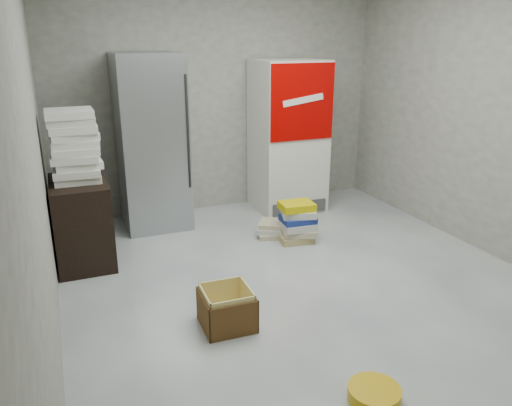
{
  "coord_description": "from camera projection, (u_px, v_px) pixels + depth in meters",
  "views": [
    {
      "loc": [
        -1.86,
        -3.28,
        2.06
      ],
      "look_at": [
        -0.25,
        0.7,
        0.62
      ],
      "focal_mm": 35.0,
      "sensor_mm": 36.0,
      "label": 1
    }
  ],
  "objects": [
    {
      "name": "steel_fridge",
      "position": [
        152.0,
        143.0,
        5.45
      ],
      "size": [
        0.7,
        0.72,
        1.9
      ],
      "color": "#ABAFB4",
      "rests_on": "ground"
    },
    {
      "name": "bucket_lid",
      "position": [
        374.0,
        394.0,
        2.95
      ],
      "size": [
        0.41,
        0.41,
        0.08
      ],
      "primitive_type": "cylinder",
      "rotation": [
        0.0,
        0.0,
        -0.39
      ],
      "color": "gold",
      "rests_on": "ground"
    },
    {
      "name": "supply_box_stack",
      "position": [
        75.0,
        146.0,
        4.46
      ],
      "size": [
        0.44,
        0.45,
        0.65
      ],
      "color": "white",
      "rests_on": "wood_shelf"
    },
    {
      "name": "coke_cooler",
      "position": [
        288.0,
        136.0,
        6.04
      ],
      "size": [
        0.8,
        0.73,
        1.8
      ],
      "color": "silver",
      "rests_on": "ground"
    },
    {
      "name": "phonebook_stack_main",
      "position": [
        297.0,
        222.0,
        5.21
      ],
      "size": [
        0.41,
        0.37,
        0.42
      ],
      "rotation": [
        0.0,
        0.0,
        -0.18
      ],
      "color": "tan",
      "rests_on": "ground"
    },
    {
      "name": "phonebook_stack_side",
      "position": [
        275.0,
        229.0,
        5.38
      ],
      "size": [
        0.46,
        0.41,
        0.16
      ],
      "rotation": [
        0.0,
        0.0,
        -0.38
      ],
      "color": "tan",
      "rests_on": "ground"
    },
    {
      "name": "cardboard_box",
      "position": [
        227.0,
        311.0,
        3.7
      ],
      "size": [
        0.38,
        0.38,
        0.3
      ],
      "rotation": [
        0.0,
        0.0,
        -0.03
      ],
      "color": "yellow",
      "rests_on": "ground"
    },
    {
      "name": "wood_shelf",
      "position": [
        82.0,
        222.0,
        4.68
      ],
      "size": [
        0.5,
        0.8,
        0.8
      ],
      "primitive_type": "cube",
      "color": "black",
      "rests_on": "ground"
    },
    {
      "name": "room_shell",
      "position": [
        324.0,
        74.0,
        3.63
      ],
      "size": [
        4.04,
        5.04,
        2.82
      ],
      "color": "#A6A295",
      "rests_on": "ground"
    },
    {
      "name": "ground",
      "position": [
        314.0,
        293.0,
        4.2
      ],
      "size": [
        5.0,
        5.0,
        0.0
      ],
      "primitive_type": "plane",
      "color": "silver",
      "rests_on": "ground"
    }
  ]
}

